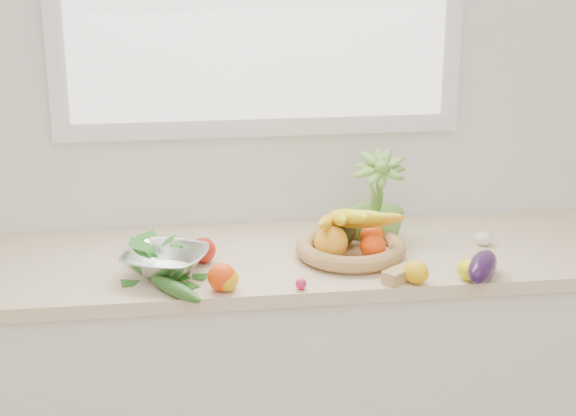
{
  "coord_description": "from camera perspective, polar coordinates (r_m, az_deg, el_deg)",
  "views": [
    {
      "loc": [
        -0.29,
        -0.52,
        1.85
      ],
      "look_at": [
        0.05,
        1.93,
        1.05
      ],
      "focal_mm": 55.0,
      "sensor_mm": 36.0,
      "label": 1
    }
  ],
  "objects": [
    {
      "name": "lemon_c",
      "position": [
        2.51,
        11.65,
        -3.95
      ],
      "size": [
        0.09,
        0.1,
        0.06
      ],
      "primitive_type": "ellipsoid",
      "rotation": [
        0.0,
        0.0,
        0.57
      ],
      "color": "yellow",
      "rests_on": "countertop"
    },
    {
      "name": "lemon_a",
      "position": [
        2.47,
        8.26,
        -4.14
      ],
      "size": [
        0.09,
        0.1,
        0.06
      ],
      "primitive_type": "ellipsoid",
      "rotation": [
        0.0,
        0.0,
        0.49
      ],
      "color": "#F2B20D",
      "rests_on": "countertop"
    },
    {
      "name": "radish",
      "position": [
        2.41,
        0.84,
        -4.93
      ],
      "size": [
        0.04,
        0.04,
        0.03
      ],
      "primitive_type": "sphere",
      "rotation": [
        0.0,
        0.0,
        0.39
      ],
      "color": "#E11C48",
      "rests_on": "countertop"
    },
    {
      "name": "eggplant",
      "position": [
        2.52,
        12.46,
        -3.72
      ],
      "size": [
        0.16,
        0.2,
        0.08
      ],
      "primitive_type": "ellipsoid",
      "rotation": [
        0.0,
        0.0,
        -0.54
      ],
      "color": "#270F38",
      "rests_on": "countertop"
    },
    {
      "name": "garlic_a",
      "position": [
        2.69,
        3.22,
        -2.34
      ],
      "size": [
        0.06,
        0.06,
        0.04
      ],
      "primitive_type": "ellipsoid",
      "rotation": [
        0.0,
        0.0,
        0.17
      ],
      "color": "silver",
      "rests_on": "countertop"
    },
    {
      "name": "apple",
      "position": [
        2.6,
        -5.51,
        -2.74
      ],
      "size": [
        0.09,
        0.09,
        0.08
      ],
      "primitive_type": "sphere",
      "rotation": [
        0.0,
        0.0,
        0.23
      ],
      "color": "#AC1C0D",
      "rests_on": "countertop"
    },
    {
      "name": "potted_herb",
      "position": [
        2.75,
        5.77,
        0.5
      ],
      "size": [
        0.21,
        0.21,
        0.31
      ],
      "primitive_type": "imported",
      "rotation": [
        0.0,
        0.0,
        -0.23
      ],
      "color": "#659C38",
      "rests_on": "countertop"
    },
    {
      "name": "orange_loose",
      "position": [
        2.4,
        -4.3,
        -4.49
      ],
      "size": [
        0.1,
        0.1,
        0.08
      ],
      "primitive_type": "sphere",
      "rotation": [
        0.0,
        0.0,
        -0.35
      ],
      "color": "#F73F07",
      "rests_on": "countertop"
    },
    {
      "name": "colander_with_spinach",
      "position": [
        2.5,
        -7.97,
        -3.09
      ],
      "size": [
        0.31,
        0.31,
        0.12
      ],
      "color": "silver",
      "rests_on": "countertop"
    },
    {
      "name": "fruit_basket",
      "position": [
        2.63,
        4.01,
        -2.17
      ],
      "size": [
        0.42,
        0.42,
        0.18
      ],
      "color": "tan",
      "rests_on": "countertop"
    },
    {
      "name": "countertop",
      "position": [
        2.67,
        -1.12,
        -3.38
      ],
      "size": [
        2.24,
        0.62,
        0.04
      ],
      "primitive_type": "cube",
      "color": "beige",
      "rests_on": "counter_cabinet"
    },
    {
      "name": "ginger",
      "position": [
        2.48,
        7.26,
        -4.28
      ],
      "size": [
        0.12,
        0.11,
        0.04
      ],
      "primitive_type": "cube",
      "rotation": [
        0.0,
        0.0,
        0.68
      ],
      "color": "tan",
      "rests_on": "countertop"
    },
    {
      "name": "counter_cabinet",
      "position": [
        2.87,
        -1.07,
        -11.79
      ],
      "size": [
        2.2,
        0.58,
        0.86
      ],
      "primitive_type": "cube",
      "color": "silver",
      "rests_on": "ground"
    },
    {
      "name": "back_wall",
      "position": [
        2.83,
        -1.9,
        7.72
      ],
      "size": [
        4.5,
        0.02,
        2.7
      ],
      "primitive_type": "cube",
      "color": "white",
      "rests_on": "ground"
    },
    {
      "name": "lemon_b",
      "position": [
        2.4,
        -3.94,
        -4.64
      ],
      "size": [
        0.08,
        0.09,
        0.06
      ],
      "primitive_type": "ellipsoid",
      "rotation": [
        0.0,
        0.0,
        -0.3
      ],
      "color": "#F5A80D",
      "rests_on": "countertop"
    },
    {
      "name": "cucumber",
      "position": [
        2.38,
        -7.31,
        -5.21
      ],
      "size": [
        0.16,
        0.21,
        0.04
      ],
      "primitive_type": "ellipsoid",
      "rotation": [
        0.0,
        0.0,
        0.61
      ],
      "color": "#235318",
      "rests_on": "countertop"
    },
    {
      "name": "garlic_b",
      "position": [
        2.8,
        12.53,
        -1.93
      ],
      "size": [
        0.06,
        0.06,
        0.04
      ],
      "primitive_type": "ellipsoid",
      "rotation": [
        0.0,
        0.0,
        0.17
      ],
      "color": "white",
      "rests_on": "countertop"
    },
    {
      "name": "garlic_c",
      "position": [
        2.63,
        6.11,
        -2.9
      ],
      "size": [
        0.06,
        0.06,
        0.04
      ],
      "primitive_type": "ellipsoid",
      "rotation": [
        0.0,
        0.0,
        -0.37
      ],
      "color": "white",
      "rests_on": "countertop"
    }
  ]
}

